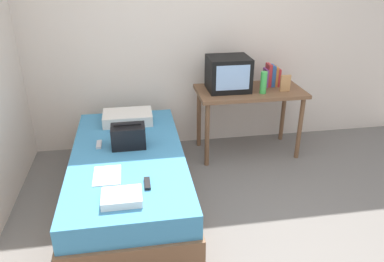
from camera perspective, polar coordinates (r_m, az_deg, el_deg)
name	(u,v)px	position (r m, az deg, el deg)	size (l,w,h in m)	color
ground_plane	(247,248)	(3.09, 8.42, -17.25)	(8.00, 8.00, 0.00)	slate
wall_back	(201,33)	(4.31, 1.44, 14.68)	(5.20, 0.10, 2.60)	beige
bed	(130,179)	(3.44, -9.49, -7.19)	(1.00, 2.00, 0.52)	brown
desk	(249,98)	(4.18, 8.74, 5.00)	(1.16, 0.60, 0.76)	brown
tv	(228,74)	(4.06, 5.55, 8.70)	(0.44, 0.39, 0.36)	black
water_bottle	(264,83)	(4.02, 10.84, 7.26)	(0.07, 0.07, 0.23)	green
book_row	(272,76)	(4.29, 12.04, 8.22)	(0.16, 0.15, 0.25)	#7A3D89
picture_frame	(285,83)	(4.14, 14.03, 7.08)	(0.11, 0.02, 0.18)	#B27F4C
pillow	(128,117)	(3.91, -9.77, 2.07)	(0.50, 0.33, 0.11)	silver
handbag	(128,136)	(3.38, -9.67, -0.79)	(0.30, 0.20, 0.23)	black
magazine	(107,175)	(3.01, -12.80, -6.61)	(0.21, 0.29, 0.01)	white
remote_dark	(147,183)	(2.84, -6.83, -7.94)	(0.04, 0.16, 0.02)	black
remote_silver	(99,144)	(3.49, -13.98, -2.00)	(0.04, 0.14, 0.02)	#B7B7BC
folded_towel	(122,197)	(2.69, -10.64, -9.91)	(0.28, 0.22, 0.06)	white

